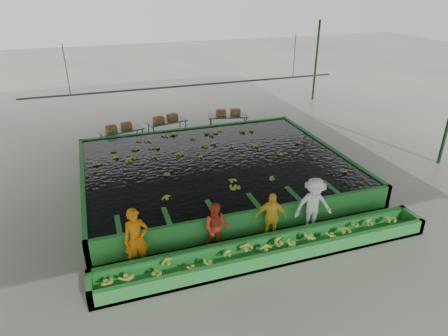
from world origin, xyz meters
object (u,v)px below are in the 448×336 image
object	(u,v)px
worker_c	(271,217)
box_stack_mid	(166,121)
packing_table_left	(122,139)
worker_b	(217,228)
packing_table_right	(228,124)
sorting_trough	(271,250)
packing_table_mid	(167,129)
box_stack_left	(119,130)
box_stack_right	(228,115)
worker_a	(136,239)
worker_d	(313,206)
flotation_tank	(216,170)

from	to	relation	value
worker_c	box_stack_mid	xyz separation A→B (m)	(-1.25, 9.64, 0.07)
worker_c	packing_table_left	bearing A→B (deg)	130.95
worker_b	packing_table_right	distance (m)	10.09
sorting_trough	packing_table_left	xyz separation A→B (m)	(-3.11, 9.78, 0.20)
sorting_trough	packing_table_mid	size ratio (longest dim) A/B	5.21
packing_table_left	packing_table_right	world-z (taller)	packing_table_right
box_stack_left	box_stack_right	size ratio (longest dim) A/B	0.95
packing_table_left	box_stack_right	bearing A→B (deg)	5.20
worker_a	box_stack_left	xyz separation A→B (m)	(0.42, 9.02, -0.02)
packing_table_mid	box_stack_right	bearing A→B (deg)	-2.51
worker_c	worker_d	distance (m)	1.43
worker_c	box_stack_right	distance (m)	9.68
sorting_trough	box_stack_left	bearing A→B (deg)	108.04
flotation_tank	packing_table_left	distance (m)	5.62
packing_table_left	worker_a	bearing A→B (deg)	-93.26
packing_table_mid	box_stack_mid	xyz separation A→B (m)	(-0.05, 0.02, 0.44)
worker_b	worker_c	xyz separation A→B (m)	(1.71, 0.00, 0.02)
sorting_trough	worker_c	world-z (taller)	worker_c
worker_c	box_stack_right	bearing A→B (deg)	98.09
worker_c	box_stack_left	size ratio (longest dim) A/B	1.37
sorting_trough	worker_d	size ratio (longest dim) A/B	5.40
worker_a	worker_b	world-z (taller)	worker_a
worker_b	packing_table_mid	size ratio (longest dim) A/B	0.82
box_stack_left	packing_table_right	bearing A→B (deg)	3.89
sorting_trough	worker_a	distance (m)	3.76
packing_table_left	box_stack_right	xyz separation A→B (m)	(5.44, 0.50, 0.46)
sorting_trough	box_stack_mid	xyz separation A→B (m)	(-0.89, 10.44, 0.63)
worker_b	packing_table_mid	xyz separation A→B (m)	(0.51, 9.62, -0.35)
sorting_trough	worker_b	bearing A→B (deg)	149.36
worker_a	packing_table_right	distance (m)	11.12
packing_table_left	packing_table_mid	distance (m)	2.36
flotation_tank	worker_d	bearing A→B (deg)	-67.51
sorting_trough	box_stack_right	size ratio (longest dim) A/B	8.11
worker_d	worker_a	bearing A→B (deg)	-171.88
worker_b	box_stack_right	distance (m)	10.17
packing_table_mid	packing_table_right	world-z (taller)	packing_table_right
flotation_tank	worker_d	distance (m)	4.68
worker_b	box_stack_left	distance (m)	9.21
worker_a	box_stack_left	distance (m)	9.03
flotation_tank	worker_b	bearing A→B (deg)	-107.44
flotation_tank	packing_table_left	bearing A→B (deg)	123.55
packing_table_left	box_stack_left	xyz separation A→B (m)	(-0.09, 0.04, 0.45)
packing_table_right	box_stack_mid	bearing A→B (deg)	175.69
worker_b	packing_table_right	xyz separation A→B (m)	(3.65, 9.40, -0.34)
sorting_trough	worker_d	bearing A→B (deg)	24.20
sorting_trough	packing_table_left	distance (m)	10.27
worker_b	flotation_tank	bearing A→B (deg)	91.47
worker_b	box_stack_left	xyz separation A→B (m)	(-1.85, 9.02, 0.11)
flotation_tank	worker_c	world-z (taller)	worker_c
packing_table_mid	box_stack_right	size ratio (longest dim) A/B	1.56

